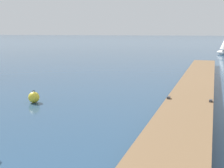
{
  "coord_description": "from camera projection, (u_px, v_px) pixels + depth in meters",
  "views": [
    {
      "loc": [
        4.29,
        -0.4,
        3.12
      ],
      "look_at": [
        1.92,
        8.7,
        1.4
      ],
      "focal_mm": 46.85,
      "sensor_mm": 36.0,
      "label": 1
    }
  ],
  "objects": [
    {
      "name": "floating_dock",
      "position": [
        196.0,
        82.0,
        15.81
      ],
      "size": [
        3.73,
        24.0,
        0.53
      ],
      "color": "brown",
      "rests_on": "ground"
    },
    {
      "name": "mooring_buoy",
      "position": [
        34.0,
        97.0,
        12.81
      ],
      "size": [
        0.49,
        0.49,
        0.56
      ],
      "color": "yellow",
      "rests_on": "ground"
    }
  ]
}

